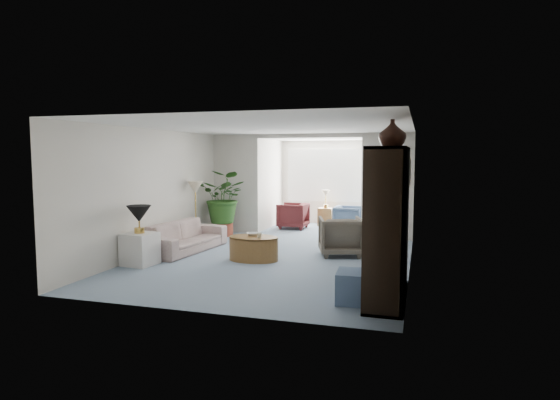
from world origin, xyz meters
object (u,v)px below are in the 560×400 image
(coffee_table, at_px, (254,248))
(ottoman, at_px, (356,287))
(table_lamp, at_px, (139,214))
(sunroom_chair_maroon, at_px, (293,216))
(entertainment_cabinet, at_px, (388,223))
(side_table_dark, at_px, (378,239))
(framed_picture, at_px, (409,172))
(sofa, at_px, (185,237))
(wingback_chair, at_px, (340,236))
(coffee_bowl, at_px, (253,234))
(sunroom_table, at_px, (326,217))
(plant_pot, at_px, (225,229))
(end_table, at_px, (140,249))
(coffee_cup, at_px, (259,235))
(sunroom_chair_blue, at_px, (348,218))
(cabinet_urn, at_px, (392,133))
(floor_lamp, at_px, (195,187))

(coffee_table, relative_size, ottoman, 1.82)
(table_lamp, distance_m, sunroom_chair_maroon, 5.22)
(entertainment_cabinet, bearing_deg, side_table_dark, 97.53)
(framed_picture, distance_m, sofa, 4.69)
(wingback_chair, bearing_deg, framed_picture, 125.23)
(sofa, bearing_deg, sunroom_chair_maroon, -13.96)
(coffee_bowl, distance_m, sunroom_table, 4.69)
(sofa, distance_m, coffee_bowl, 1.63)
(wingback_chair, xyz_separation_m, sunroom_table, (-1.05, 3.84, -0.13))
(framed_picture, distance_m, plant_pot, 5.28)
(end_table, relative_size, sunroom_chair_maroon, 0.76)
(coffee_cup, bearing_deg, sunroom_table, 86.51)
(wingback_chair, height_order, plant_pot, wingback_chair)
(framed_picture, height_order, sunroom_chair_blue, framed_picture)
(table_lamp, height_order, coffee_table, table_lamp)
(plant_pot, height_order, sunroom_chair_blue, sunroom_chair_blue)
(framed_picture, relative_size, wingback_chair, 0.60)
(framed_picture, height_order, end_table, framed_picture)
(sofa, distance_m, ottoman, 4.54)
(end_table, distance_m, table_lamp, 0.64)
(end_table, distance_m, wingback_chair, 3.82)
(wingback_chair, bearing_deg, end_table, 12.77)
(plant_pot, bearing_deg, entertainment_cabinet, -43.88)
(side_table_dark, height_order, sunroom_chair_blue, sunroom_chair_blue)
(end_table, relative_size, sunroom_chair_blue, 0.81)
(coffee_bowl, bearing_deg, ottoman, -43.39)
(side_table_dark, distance_m, cabinet_urn, 3.12)
(side_table_dark, height_order, entertainment_cabinet, entertainment_cabinet)
(side_table_dark, xyz_separation_m, sunroom_chair_blue, (-1.00, 2.79, 0.02))
(table_lamp, bearing_deg, framed_picture, 10.13)
(framed_picture, relative_size, coffee_cup, 4.94)
(side_table_dark, distance_m, sunroom_chair_blue, 2.96)
(floor_lamp, height_order, sunroom_chair_maroon, floor_lamp)
(coffee_table, height_order, sunroom_chair_blue, sunroom_chair_blue)
(wingback_chair, bearing_deg, coffee_bowl, 11.52)
(floor_lamp, xyz_separation_m, ottoman, (4.13, -3.50, -1.04))
(coffee_table, bearing_deg, sunroom_chair_blue, 73.38)
(end_table, xyz_separation_m, coffee_cup, (1.99, 0.84, 0.21))
(cabinet_urn, distance_m, sunroom_chair_maroon, 6.22)
(end_table, xyz_separation_m, plant_pot, (0.24, 3.30, -0.13))
(table_lamp, height_order, sunroom_table, table_lamp)
(sofa, xyz_separation_m, table_lamp, (-0.20, -1.35, 0.63))
(table_lamp, xyz_separation_m, sunroom_chair_blue, (3.03, 4.95, -0.60))
(floor_lamp, xyz_separation_m, sunroom_chair_blue, (3.13, 2.53, -0.92))
(coffee_table, xyz_separation_m, wingback_chair, (1.50, 0.92, 0.16))
(ottoman, height_order, sunroom_chair_maroon, sunroom_chair_maroon)
(floor_lamp, distance_m, coffee_table, 2.64)
(sofa, bearing_deg, ottoman, -115.98)
(coffee_bowl, height_order, wingback_chair, wingback_chair)
(coffee_cup, relative_size, cabinet_urn, 0.24)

